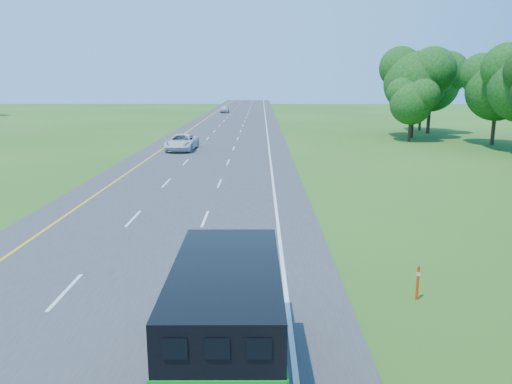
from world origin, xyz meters
TOP-DOWN VIEW (x-y plane):
  - road at (0.00, 50.00)m, footprint 15.00×260.00m
  - lane_markings at (0.00, 50.00)m, footprint 11.15×260.00m
  - horse_truck at (3.94, 5.84)m, footprint 2.34×7.12m
  - white_suv at (-3.31, 45.61)m, footprint 2.93×5.92m
  - far_car at (-3.38, 106.51)m, footprint 1.89×4.65m
  - delineator at (9.68, 10.56)m, footprint 0.09×0.05m

SIDE VIEW (x-z plane):
  - road at x=0.00m, z-range 0.00..0.04m
  - lane_markings at x=0.00m, z-range 0.04..0.05m
  - delineator at x=9.68m, z-range 0.04..1.18m
  - far_car at x=-3.38m, z-range 0.04..1.62m
  - white_suv at x=-3.31m, z-range 0.04..1.65m
  - horse_truck at x=3.94m, z-range 0.15..3.29m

